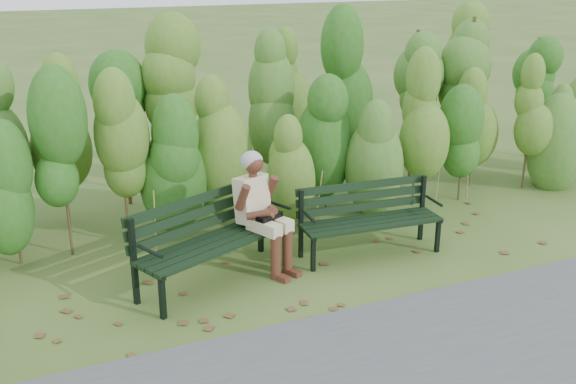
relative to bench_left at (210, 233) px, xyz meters
name	(u,v)px	position (x,y,z in m)	size (l,w,h in m)	color
ground	(301,270)	(0.92, -0.18, -0.51)	(80.00, 80.00, 0.00)	#3A5920
hedge_band	(239,116)	(0.92, 1.68, 0.75)	(11.04, 1.67, 2.42)	#47381E
leaf_litter	(309,276)	(0.93, -0.35, -0.50)	(5.64, 2.22, 0.01)	brown
bench_left	(210,233)	(0.00, 0.00, 0.00)	(1.80, 1.19, 0.86)	black
bench_right	(368,213)	(1.78, -0.05, -0.05)	(1.57, 0.62, 0.77)	black
seated_woman	(261,204)	(0.57, 0.05, 0.20)	(0.59, 0.77, 1.24)	beige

